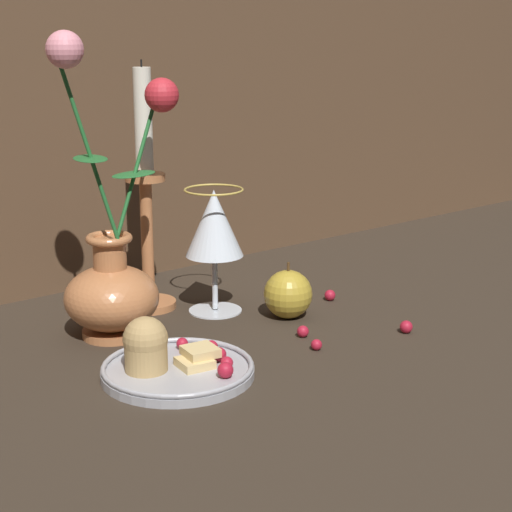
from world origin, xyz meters
TOP-DOWN VIEW (x-y plane):
  - ground_plane at (0.00, 0.00)m, footprint 2.40×2.40m
  - vase at (-0.07, 0.10)m, footprint 0.18×0.12m
  - plate_with_pastries at (-0.09, -0.05)m, footprint 0.18×0.18m
  - wine_glass at (0.09, 0.10)m, footprint 0.08×0.08m
  - candlestick at (0.03, 0.18)m, footprint 0.08×0.08m
  - apple_beside_vase at (0.15, 0.02)m, footprint 0.07×0.07m
  - berry_near_plate at (0.23, -0.13)m, footprint 0.02×0.02m
  - berry_front_center at (0.10, -0.10)m, footprint 0.01×0.01m
  - berry_by_glass_stem at (0.25, 0.04)m, footprint 0.02×0.02m
  - berry_under_candlestick at (0.12, -0.05)m, footprint 0.02×0.02m

SIDE VIEW (x-z plane):
  - ground_plane at x=0.00m, z-range 0.00..0.00m
  - berry_front_center at x=0.10m, z-range 0.00..0.01m
  - berry_under_candlestick at x=0.12m, z-range 0.00..0.02m
  - berry_by_glass_stem at x=0.25m, z-range 0.00..0.02m
  - berry_near_plate at x=0.23m, z-range 0.00..0.02m
  - plate_with_pastries at x=-0.09m, z-range -0.02..0.06m
  - apple_beside_vase at x=0.15m, z-range -0.01..0.07m
  - vase at x=-0.07m, z-range -0.11..0.28m
  - wine_glass at x=0.09m, z-range 0.03..0.21m
  - candlestick at x=0.03m, z-range -0.02..0.32m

